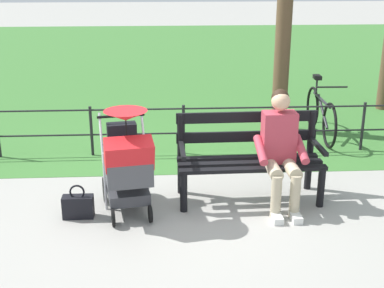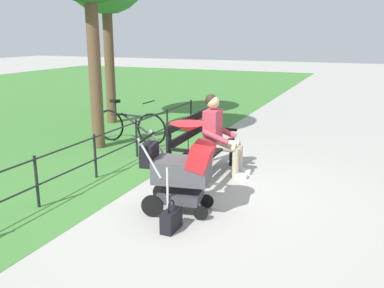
{
  "view_description": "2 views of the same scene",
  "coord_description": "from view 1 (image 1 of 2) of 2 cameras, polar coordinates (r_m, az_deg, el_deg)",
  "views": [
    {
      "loc": [
        0.28,
        5.35,
        2.56
      ],
      "look_at": [
        -0.01,
        0.21,
        0.76
      ],
      "focal_mm": 49.32,
      "sensor_mm": 36.0,
      "label": 1
    },
    {
      "loc": [
        5.19,
        2.25,
        2.18
      ],
      "look_at": [
        -0.01,
        0.05,
        0.71
      ],
      "focal_mm": 39.51,
      "sensor_mm": 36.0,
      "label": 2
    }
  ],
  "objects": [
    {
      "name": "ground_plane",
      "position": [
        5.94,
        -0.26,
        -6.29
      ],
      "size": [
        60.0,
        60.0,
        0.0
      ],
      "primitive_type": "plane",
      "color": "#9E9B93"
    },
    {
      "name": "grass_lawn",
      "position": [
        14.38,
        -2.14,
        9.01
      ],
      "size": [
        40.0,
        16.0,
        0.01
      ],
      "primitive_type": "cube",
      "color": "#3D7533",
      "rests_on": "ground"
    },
    {
      "name": "park_bench",
      "position": [
        5.91,
        6.15,
        -1.01
      ],
      "size": [
        1.61,
        0.63,
        0.96
      ],
      "color": "black",
      "rests_on": "ground"
    },
    {
      "name": "person_on_bench",
      "position": [
        5.71,
        9.57,
        -0.29
      ],
      "size": [
        0.54,
        0.74,
        1.28
      ],
      "color": "tan",
      "rests_on": "ground"
    },
    {
      "name": "stroller",
      "position": [
        5.52,
        -7.06,
        -1.77
      ],
      "size": [
        0.64,
        0.95,
        1.15
      ],
      "color": "black",
      "rests_on": "ground"
    },
    {
      "name": "handbag",
      "position": [
        5.68,
        -12.21,
        -6.58
      ],
      "size": [
        0.32,
        0.14,
        0.37
      ],
      "color": "black",
      "rests_on": "ground"
    },
    {
      "name": "park_fence",
      "position": [
        7.27,
        1.24,
        2.13
      ],
      "size": [
        7.59,
        0.04,
        0.7
      ],
      "color": "black",
      "rests_on": "ground"
    },
    {
      "name": "bicycle",
      "position": [
        8.24,
        13.73,
        3.23
      ],
      "size": [
        0.44,
        1.66,
        0.89
      ],
      "color": "black",
      "rests_on": "ground"
    }
  ]
}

